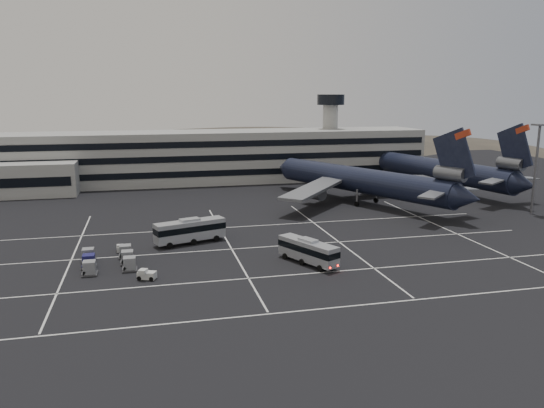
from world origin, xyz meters
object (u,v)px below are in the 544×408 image
Objects in this scene: trijet_main at (362,180)px; bus_near at (308,250)px; bus_far at (190,230)px; tug_a at (120,248)px; uld_cluster at (108,259)px.

trijet_main is 5.17× the size of bus_near.
trijet_main is at bearing -77.49° from bus_far.
tug_a is (-26.65, 12.42, -1.47)m from bus_near.
uld_cluster is at bearing -173.17° from trijet_main.
trijet_main reaches higher than bus_far.
uld_cluster is (-12.37, -9.20, -1.32)m from bus_far.
bus_far is 1.27× the size of uld_cluster.
bus_near is 28.57m from uld_cluster.
bus_near is 1.11× the size of uld_cluster.
trijet_main is 46.77m from bus_far.
trijet_main is 57.66m from tug_a.
bus_far is (-15.63, 14.77, 0.25)m from bus_near.
trijet_main is 27.20× the size of tug_a.
bus_far reaches higher than uld_cluster.
uld_cluster is (-52.53, -32.99, -4.29)m from trijet_main.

